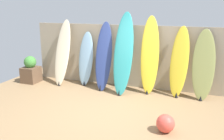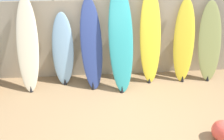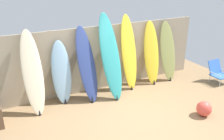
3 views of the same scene
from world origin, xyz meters
name	(u,v)px [view 2 (image 2 of 3)]	position (x,y,z in m)	size (l,w,h in m)	color
ground	(133,126)	(0.00, 0.00, 0.00)	(7.68, 7.68, 0.00)	#8E704C
fence_back	(120,39)	(0.00, 2.01, 0.90)	(6.08, 0.11, 1.80)	tan
surfboard_cream_0	(28,46)	(-2.00, 1.59, 0.95)	(0.47, 0.69, 1.93)	beige
surfboard_skyblue_1	(63,50)	(-1.30, 1.72, 0.78)	(0.51, 0.43, 1.59)	#8CB7D6
surfboard_navy_2	(91,45)	(-0.67, 1.58, 0.93)	(0.54, 0.72, 1.90)	navy
surfboard_teal_3	(121,39)	(-0.05, 1.47, 1.08)	(0.56, 0.87, 2.19)	teal
surfboard_yellow_4	(150,37)	(0.62, 1.67, 1.03)	(0.54, 0.53, 2.08)	yellow
surfboard_yellow_5	(184,41)	(1.40, 1.68, 0.91)	(0.53, 0.58, 1.83)	yellow
surfboard_olive_6	(210,42)	(2.00, 1.66, 0.88)	(0.57, 0.54, 1.78)	olive
beach_ball	(223,131)	(1.39, -0.46, 0.18)	(0.35, 0.35, 0.35)	#E54C3F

